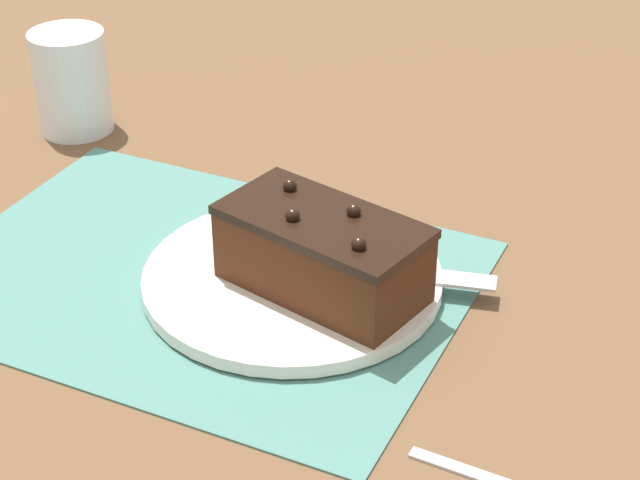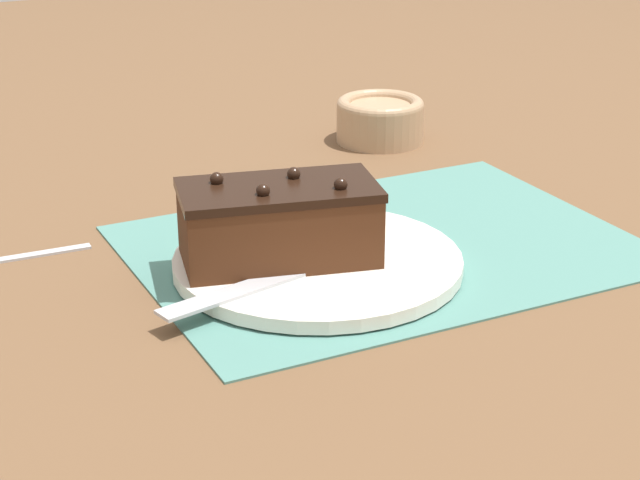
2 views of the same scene
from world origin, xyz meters
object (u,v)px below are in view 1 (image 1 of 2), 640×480
object	(u,v)px
cake_plate	(293,278)
chocolate_cake	(323,253)
serving_knife	(329,261)
drinking_glass	(72,82)

from	to	relation	value
cake_plate	chocolate_cake	xyz separation A→B (m)	(0.03, -0.01, 0.04)
cake_plate	chocolate_cake	size ratio (longest dim) A/B	1.38
chocolate_cake	serving_knife	distance (m)	0.04
chocolate_cake	drinking_glass	distance (m)	0.44
serving_knife	drinking_glass	size ratio (longest dim) A/B	1.89
chocolate_cake	serving_knife	bearing A→B (deg)	104.77
chocolate_cake	drinking_glass	world-z (taller)	drinking_glass
cake_plate	drinking_glass	size ratio (longest dim) A/B	2.29
chocolate_cake	drinking_glass	xyz separation A→B (m)	(-0.39, 0.19, 0.01)
serving_knife	drinking_glass	distance (m)	0.42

